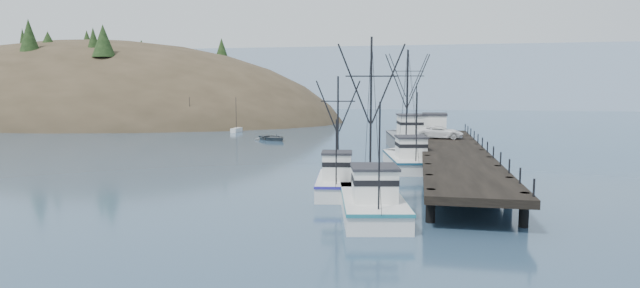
{
  "coord_description": "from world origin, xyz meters",
  "views": [
    {
      "loc": [
        10.62,
        -33.48,
        7.93
      ],
      "look_at": [
        1.27,
        13.49,
        2.5
      ],
      "focal_mm": 28.0,
      "sensor_mm": 36.0,
      "label": 1
    }
  ],
  "objects_px": {
    "motorboat": "(273,140)",
    "pier": "(454,152)",
    "trawler_mid": "(337,182)",
    "pier_shed": "(434,124)",
    "trawler_far": "(408,159)",
    "trawler_near": "(371,201)",
    "work_vessel": "(408,139)",
    "pickup_truck": "(440,132)"
  },
  "relations": [
    {
      "from": "pier_shed",
      "to": "work_vessel",
      "type": "bearing_deg",
      "value": 143.78
    },
    {
      "from": "trawler_mid",
      "to": "trawler_far",
      "type": "bearing_deg",
      "value": 69.6
    },
    {
      "from": "trawler_near",
      "to": "motorboat",
      "type": "bearing_deg",
      "value": 114.56
    },
    {
      "from": "trawler_near",
      "to": "trawler_mid",
      "type": "distance_m",
      "value": 6.57
    },
    {
      "from": "trawler_near",
      "to": "work_vessel",
      "type": "bearing_deg",
      "value": 87.44
    },
    {
      "from": "trawler_far",
      "to": "motorboat",
      "type": "height_order",
      "value": "trawler_far"
    },
    {
      "from": "trawler_near",
      "to": "pier_shed",
      "type": "distance_m",
      "value": 32.88
    },
    {
      "from": "trawler_mid",
      "to": "work_vessel",
      "type": "bearing_deg",
      "value": 80.83
    },
    {
      "from": "pier",
      "to": "pier_shed",
      "type": "bearing_deg",
      "value": 96.17
    },
    {
      "from": "trawler_mid",
      "to": "work_vessel",
      "type": "xyz_separation_m",
      "value": [
        4.68,
        28.97,
        0.41
      ]
    },
    {
      "from": "trawler_far",
      "to": "work_vessel",
      "type": "bearing_deg",
      "value": 90.95
    },
    {
      "from": "trawler_near",
      "to": "trawler_far",
      "type": "distance_m",
      "value": 19.15
    },
    {
      "from": "pier_shed",
      "to": "motorboat",
      "type": "distance_m",
      "value": 25.37
    },
    {
      "from": "work_vessel",
      "to": "pier_shed",
      "type": "distance_m",
      "value": 4.49
    },
    {
      "from": "trawler_near",
      "to": "pier",
      "type": "bearing_deg",
      "value": 71.48
    },
    {
      "from": "pier",
      "to": "trawler_far",
      "type": "height_order",
      "value": "trawler_far"
    },
    {
      "from": "pier",
      "to": "pickup_truck",
      "type": "bearing_deg",
      "value": 95.48
    },
    {
      "from": "work_vessel",
      "to": "pickup_truck",
      "type": "bearing_deg",
      "value": -58.28
    },
    {
      "from": "trawler_mid",
      "to": "trawler_far",
      "type": "height_order",
      "value": "trawler_far"
    },
    {
      "from": "motorboat",
      "to": "trawler_near",
      "type": "bearing_deg",
      "value": -115.7
    },
    {
      "from": "pier",
      "to": "trawler_near",
      "type": "height_order",
      "value": "trawler_near"
    },
    {
      "from": "trawler_near",
      "to": "trawler_mid",
      "type": "bearing_deg",
      "value": 118.37
    },
    {
      "from": "pickup_truck",
      "to": "motorboat",
      "type": "distance_m",
      "value": 27.23
    },
    {
      "from": "trawler_near",
      "to": "pickup_truck",
      "type": "relative_size",
      "value": 2.12
    },
    {
      "from": "trawler_mid",
      "to": "pier_shed",
      "type": "height_order",
      "value": "trawler_mid"
    },
    {
      "from": "work_vessel",
      "to": "motorboat",
      "type": "distance_m",
      "value": 21.43
    },
    {
      "from": "trawler_mid",
      "to": "trawler_near",
      "type": "bearing_deg",
      "value": -61.63
    },
    {
      "from": "trawler_near",
      "to": "work_vessel",
      "type": "relative_size",
      "value": 0.72
    },
    {
      "from": "pier",
      "to": "motorboat",
      "type": "xyz_separation_m",
      "value": [
        -25.06,
        22.66,
        -1.69
      ]
    },
    {
      "from": "pier",
      "to": "trawler_mid",
      "type": "relative_size",
      "value": 4.82
    },
    {
      "from": "pier_shed",
      "to": "trawler_far",
      "type": "bearing_deg",
      "value": -102.25
    },
    {
      "from": "motorboat",
      "to": "trawler_far",
      "type": "bearing_deg",
      "value": -97.29
    },
    {
      "from": "pier_shed",
      "to": "pickup_truck",
      "type": "height_order",
      "value": "pier_shed"
    },
    {
      "from": "pier",
      "to": "pickup_truck",
      "type": "relative_size",
      "value": 8.12
    },
    {
      "from": "pier_shed",
      "to": "trawler_mid",
      "type": "bearing_deg",
      "value": -106.4
    },
    {
      "from": "motorboat",
      "to": "pier",
      "type": "bearing_deg",
      "value": -92.39
    },
    {
      "from": "trawler_mid",
      "to": "trawler_far",
      "type": "distance_m",
      "value": 14.16
    },
    {
      "from": "pier",
      "to": "pier_shed",
      "type": "distance_m",
      "value": 14.06
    },
    {
      "from": "work_vessel",
      "to": "pickup_truck",
      "type": "distance_m",
      "value": 7.17
    },
    {
      "from": "trawler_mid",
      "to": "motorboat",
      "type": "xyz_separation_m",
      "value": [
        -15.71,
        35.44,
        -0.82
      ]
    },
    {
      "from": "trawler_near",
      "to": "motorboat",
      "type": "height_order",
      "value": "trawler_near"
    },
    {
      "from": "trawler_far",
      "to": "motorboat",
      "type": "xyz_separation_m",
      "value": [
        -20.65,
        22.17,
        -0.82
      ]
    }
  ]
}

